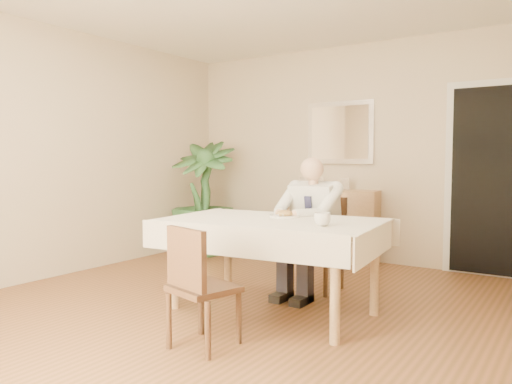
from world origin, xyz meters
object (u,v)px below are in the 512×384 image
Objects in this scene: seated_man at (307,219)px; potted_palm at (203,198)px; chair_far at (321,238)px; coffee_mug at (322,219)px; sideboard at (334,225)px; chair_near at (197,282)px; dining_table at (272,230)px.

potted_palm is at bearing 153.73° from seated_man.
seated_man is at bearing -97.59° from chair_far.
coffee_mug is (0.51, -1.02, 0.31)m from chair_far.
chair_far is at bearing -75.86° from sideboard.
sideboard is at bearing 101.82° from chair_far.
chair_near is 0.55× the size of potted_palm.
dining_table is 1.24× the size of potted_palm.
chair_far is (0.00, 0.88, -0.18)m from dining_table.
potted_palm is (-1.59, -0.55, 0.30)m from sideboard.
dining_table is 2.21m from sideboard.
coffee_mug is at bearing -21.23° from dining_table.
dining_table is 1.46× the size of seated_man.
potted_palm is (-2.05, 2.54, 0.28)m from chair_near.
potted_palm reaches higher than chair_far.
potted_palm reaches higher than dining_table.
sideboard is (-0.45, 1.27, -0.06)m from chair_far.
coffee_mug is 2.51m from sideboard.
coffee_mug is (0.51, -0.74, 0.11)m from seated_man.
coffee_mug is at bearing 72.96° from chair_near.
sideboard is (-0.96, 2.29, -0.37)m from coffee_mug.
potted_palm is (-2.03, 0.72, 0.24)m from chair_far.
chair_far is at bearing -19.47° from potted_palm.
sideboard is at bearing 113.02° from chair_near.
seated_man is 1.64m from sideboard.
seated_man is 2.27m from potted_palm.
seated_man is at bearing 84.34° from dining_table.
dining_table is at bearing 164.43° from coffee_mug.
chair_near reaches higher than dining_table.
dining_table is at bearing -38.14° from potted_palm.
chair_far is at bearing 84.34° from dining_table.
chair_far is 1.08× the size of chair_near.
seated_man reaches higher than coffee_mug.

